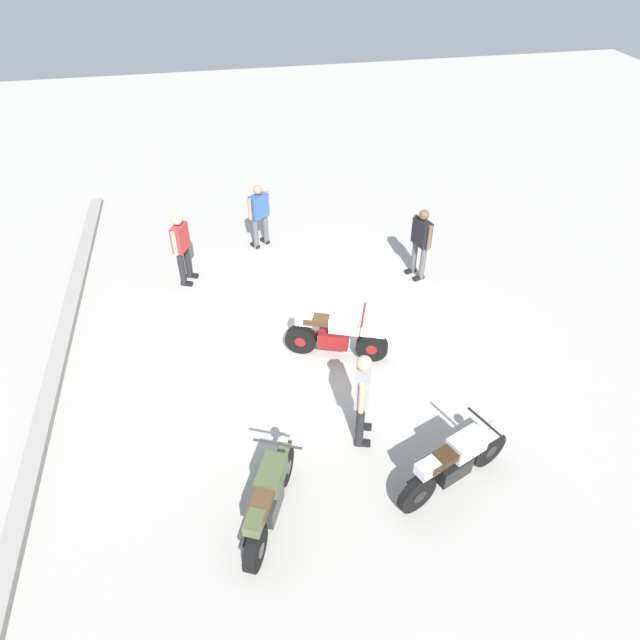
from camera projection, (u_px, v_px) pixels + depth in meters
ground_plane at (302, 343)px, 11.07m from camera, size 40.00×40.00×0.00m
curb_edge at (55, 372)px, 10.32m from camera, size 14.00×0.30×0.15m
motorcycle_silver_cruiser at (455, 462)px, 8.20m from camera, size 0.97×1.98×1.09m
motorcycle_cream_vintage at (336, 335)px, 10.49m from camera, size 0.97×1.88×1.07m
motorcycle_olive_vintage at (269, 498)px, 7.77m from camera, size 1.84×1.03×1.07m
person_in_red_shirt at (181, 245)px, 12.17m from camera, size 0.62×0.46×1.66m
person_in_blue_shirt at (259, 213)px, 13.41m from camera, size 0.48×0.57×1.60m
person_in_black_shirt at (421, 239)px, 12.35m from camera, size 0.64×0.41×1.66m
person_in_gray_shirt at (362, 393)px, 8.62m from camera, size 0.66×0.43×1.75m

